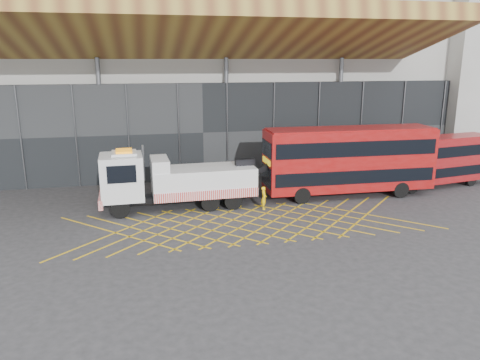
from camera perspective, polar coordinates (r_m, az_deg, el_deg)
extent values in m
plane|color=#2D2C2F|center=(28.66, -5.27, -5.71)|extent=(120.00, 120.00, 0.00)
cube|color=gold|center=(28.55, -14.93, -6.23)|extent=(7.16, 7.16, 0.01)
cube|color=gold|center=(28.55, -14.93, -6.23)|extent=(7.16, 7.16, 0.01)
cube|color=gold|center=(28.49, -11.70, -6.07)|extent=(7.16, 7.16, 0.01)
cube|color=gold|center=(28.49, -11.70, -6.07)|extent=(7.16, 7.16, 0.01)
cube|color=gold|center=(28.53, -8.47, -5.89)|extent=(7.16, 7.16, 0.01)
cube|color=gold|center=(28.53, -8.47, -5.89)|extent=(7.16, 7.16, 0.01)
cube|color=gold|center=(28.66, -5.27, -5.70)|extent=(7.16, 7.16, 0.01)
cube|color=gold|center=(28.66, -5.27, -5.70)|extent=(7.16, 7.16, 0.01)
cube|color=gold|center=(28.87, -2.10, -5.48)|extent=(7.16, 7.16, 0.01)
cube|color=gold|center=(28.87, -2.10, -5.48)|extent=(7.16, 7.16, 0.01)
cube|color=gold|center=(29.17, 1.01, -5.26)|extent=(7.16, 7.16, 0.01)
cube|color=gold|center=(29.17, 1.01, -5.26)|extent=(7.16, 7.16, 0.01)
cube|color=gold|center=(29.56, 4.04, -5.03)|extent=(7.16, 7.16, 0.01)
cube|color=gold|center=(29.56, 4.04, -5.03)|extent=(7.16, 7.16, 0.01)
cube|color=gold|center=(30.02, 6.99, -4.79)|extent=(7.16, 7.16, 0.01)
cube|color=gold|center=(30.02, 6.99, -4.79)|extent=(7.16, 7.16, 0.01)
cube|color=gold|center=(30.57, 9.83, -4.54)|extent=(7.16, 7.16, 0.01)
cube|color=gold|center=(30.57, 9.83, -4.54)|extent=(7.16, 7.16, 0.01)
cube|color=gold|center=(31.18, 12.57, -4.30)|extent=(7.16, 7.16, 0.01)
cube|color=gold|center=(31.18, 12.57, -4.30)|extent=(7.16, 7.16, 0.01)
cube|color=gold|center=(31.86, 15.20, -4.05)|extent=(7.16, 7.16, 0.01)
cube|color=gold|center=(31.86, 15.20, -4.05)|extent=(7.16, 7.16, 0.01)
cube|color=#999994|center=(46.01, -5.97, 13.37)|extent=(55.00, 14.00, 18.00)
cube|color=black|center=(39.20, -4.59, 5.86)|extent=(55.00, 0.80, 8.00)
cube|color=brown|center=(34.89, -7.40, 17.08)|extent=(40.00, 11.93, 4.07)
cylinder|color=#595B60|center=(38.65, -16.50, 6.69)|extent=(0.36, 0.36, 10.00)
cylinder|color=#595B60|center=(39.18, -1.66, 7.37)|extent=(0.36, 0.36, 10.00)
cylinder|color=#595B60|center=(42.14, 11.96, 7.57)|extent=(0.36, 0.36, 10.00)
cube|color=black|center=(32.14, -7.20, -2.03)|extent=(10.70, 1.46, 0.39)
cube|color=white|center=(31.53, -14.19, 0.38)|extent=(2.78, 2.89, 2.92)
cube|color=black|center=(31.46, -16.74, 1.12)|extent=(0.13, 2.47, 1.24)
cube|color=red|center=(31.96, -16.54, -2.31)|extent=(0.37, 2.93, 0.62)
cube|color=orange|center=(31.17, -13.97, 3.47)|extent=(1.05, 1.38, 0.13)
cube|color=white|center=(32.06, -4.47, -0.02)|extent=(7.05, 3.03, 1.80)
cube|color=red|center=(30.88, -4.00, -1.88)|extent=(6.96, 0.29, 0.62)
cube|color=white|center=(31.43, -9.77, 1.94)|extent=(1.21, 2.73, 0.79)
cube|color=black|center=(32.40, 0.59, 2.12)|extent=(1.36, 0.60, 0.56)
cube|color=black|center=(32.82, 2.49, 1.27)|extent=(2.47, 0.47, 1.21)
cylinder|color=black|center=(30.88, -14.39, -3.40)|extent=(1.25, 0.43, 1.24)
cylinder|color=black|center=(33.14, -14.39, -2.17)|extent=(1.25, 0.43, 1.24)
cylinder|color=black|center=(31.62, -0.85, -2.51)|extent=(1.25, 0.43, 1.24)
cylinder|color=black|center=(33.83, -1.76, -1.37)|extent=(1.25, 0.43, 1.24)
cylinder|color=#595B60|center=(32.50, -11.69, 2.06)|extent=(0.16, 0.16, 2.47)
cube|color=maroon|center=(35.21, 13.14, 2.51)|extent=(12.48, 3.12, 4.38)
cube|color=black|center=(35.44, 13.05, 0.89)|extent=(11.98, 3.17, 0.96)
cube|color=black|center=(35.02, 13.24, 4.12)|extent=(11.98, 3.17, 1.07)
cube|color=black|center=(33.40, 3.23, 0.52)|extent=(0.11, 2.54, 1.47)
cube|color=black|center=(32.98, 3.28, 3.85)|extent=(0.11, 2.54, 1.07)
cube|color=yellow|center=(33.16, 3.24, 2.32)|extent=(0.10, 2.02, 0.40)
cube|color=maroon|center=(34.83, 13.35, 6.09)|extent=(12.22, 2.89, 0.14)
cylinder|color=black|center=(33.16, 7.57, -1.88)|extent=(1.18, 0.36, 1.17)
cylinder|color=black|center=(35.52, 6.26, -0.73)|extent=(1.18, 0.36, 1.17)
cylinder|color=black|center=(36.23, 19.00, -1.14)|extent=(1.18, 0.36, 1.17)
cylinder|color=black|center=(38.40, 17.11, -0.13)|extent=(1.18, 0.36, 1.17)
cube|color=maroon|center=(40.08, 22.85, 2.31)|extent=(10.00, 3.86, 3.44)
cube|color=black|center=(40.24, 22.74, 1.18)|extent=(9.62, 3.86, 0.75)
cube|color=black|center=(39.93, 22.96, 3.41)|extent=(9.62, 3.86, 0.84)
cube|color=black|center=(37.01, 17.29, 0.65)|extent=(0.39, 1.97, 1.15)
cube|color=black|center=(36.69, 17.47, 3.00)|extent=(0.39, 1.97, 0.84)
cube|color=yellow|center=(36.82, 17.38, 1.92)|extent=(0.32, 1.57, 0.31)
cube|color=maroon|center=(39.78, 23.10, 4.77)|extent=(9.78, 3.65, 0.11)
cylinder|color=black|center=(37.67, 20.24, -0.87)|extent=(0.95, 0.42, 0.92)
cylinder|color=black|center=(39.09, 18.34, -0.17)|extent=(0.95, 0.42, 0.92)
cylinder|color=black|center=(41.81, 26.34, -0.02)|extent=(0.95, 0.42, 0.92)
cylinder|color=black|center=(43.09, 24.43, 0.59)|extent=(0.95, 0.42, 0.92)
imported|color=yellow|center=(31.63, 2.94, -2.20)|extent=(0.49, 0.64, 1.57)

